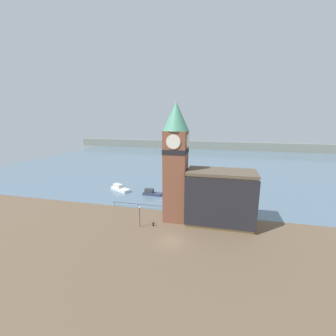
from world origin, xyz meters
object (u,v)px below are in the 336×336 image
(clock_tower, at_px, (176,160))
(lamp_post, at_px, (140,213))
(boat_near, at_px, (151,193))
(mooring_bollard_near, at_px, (153,224))
(boat_far, at_px, (120,188))
(pier_building, at_px, (220,198))

(clock_tower, height_order, lamp_post, clock_tower)
(boat_near, bearing_deg, mooring_bollard_near, -69.63)
(clock_tower, xyz_separation_m, mooring_bollard_near, (-3.42, -3.96, -11.62))
(boat_far, relative_size, lamp_post, 1.62)
(lamp_post, bearing_deg, clock_tower, 40.22)
(boat_far, bearing_deg, clock_tower, -9.02)
(boat_near, bearing_deg, lamp_post, -77.61)
(clock_tower, distance_m, boat_far, 26.02)
(pier_building, bearing_deg, boat_near, 144.44)
(pier_building, relative_size, mooring_bollard_near, 15.50)
(boat_near, xyz_separation_m, lamp_post, (3.33, -17.42, 2.21))
(boat_far, xyz_separation_m, mooring_bollard_near, (15.27, -17.98, -0.17))
(boat_far, height_order, lamp_post, lamp_post)
(clock_tower, bearing_deg, pier_building, -0.11)
(clock_tower, bearing_deg, boat_near, 125.74)
(pier_building, xyz_separation_m, boat_near, (-17.63, 12.60, -4.64))
(boat_near, relative_size, boat_far, 0.78)
(mooring_bollard_near, height_order, lamp_post, lamp_post)
(pier_building, xyz_separation_m, boat_far, (-27.27, 14.03, -4.61))
(boat_near, xyz_separation_m, boat_far, (-9.64, 1.43, 0.02))
(boat_near, distance_m, boat_far, 9.75)
(boat_far, distance_m, lamp_post, 22.99)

